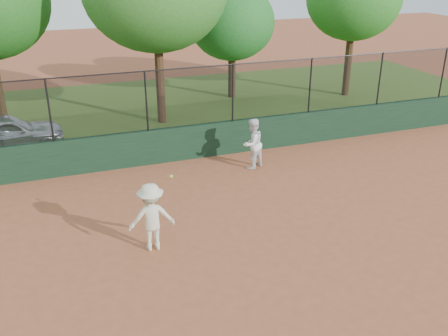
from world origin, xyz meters
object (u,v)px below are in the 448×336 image
object	(u,v)px
player_main	(151,217)
tree_3	(232,23)
parked_car	(5,133)
player_second	(252,144)

from	to	relation	value
player_main	tree_3	world-z (taller)	tree_3
player_main	parked_car	bearing A→B (deg)	113.47
parked_car	player_main	bearing A→B (deg)	-165.30
parked_car	player_main	distance (m)	8.89
player_main	tree_3	size ratio (longest dim) A/B	0.38
tree_3	player_second	bearing A→B (deg)	-106.43
parked_car	player_second	world-z (taller)	player_second
player_second	player_main	world-z (taller)	player_main
tree_3	parked_car	bearing A→B (deg)	-158.21
parked_car	player_main	world-z (taller)	player_main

